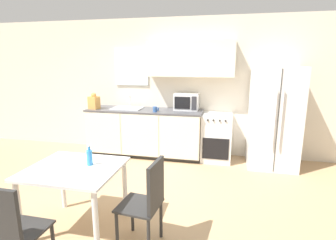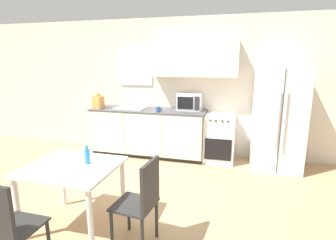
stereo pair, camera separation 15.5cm
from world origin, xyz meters
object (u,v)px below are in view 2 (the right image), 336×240
Objects in this scene: refrigerator at (278,119)px; dining_chair_near at (5,224)px; coffee_mug at (158,109)px; microwave at (190,102)px; oven_range at (219,138)px; dining_table at (73,175)px; drink_bottle at (87,156)px; dining_chair_side at (143,198)px.

refrigerator reaches higher than dining_chair_near.
microwave is at bearing 33.27° from coffee_mug.
refrigerator is at bearing -6.62° from microwave.
oven_range is 0.92× the size of dining_table.
dining_chair_near is (-0.92, -3.45, -0.56)m from microwave.
refrigerator is at bearing 4.42° from coffee_mug.
drink_bottle reaches higher than dining_chair_near.
oven_range is 0.90m from microwave.
refrigerator is at bearing -25.06° from dining_chair_side.
coffee_mug reaches higher than dining_chair_near.
microwave reaches higher than drink_bottle.
oven_range is 2.91m from dining_table.
dining_table is (-0.29, -2.29, -0.36)m from coffee_mug.
drink_bottle reaches higher than oven_range.
refrigerator is 2.13m from coffee_mug.
dining_table is at bearing 83.86° from dining_chair_near.
dining_table is 1.04× the size of dining_chair_near.
dining_table is (-1.43, -2.53, 0.18)m from oven_range.
drink_bottle is at bearing -105.07° from microwave.
microwave is 2.80m from dining_table.
refrigerator is 1.84× the size of dining_table.
oven_range is 8.05× the size of coffee_mug.
dining_table is (-0.82, -2.64, -0.47)m from microwave.
dining_chair_side is (0.04, -2.74, -0.56)m from microwave.
microwave reaches higher than dining_chair_near.
refrigerator is at bearing 53.02° from dining_chair_near.
coffee_mug is 2.21m from drink_bottle.
refrigerator is 3.01m from dining_chair_side.
coffee_mug is 0.12× the size of dining_chair_side.
microwave reaches higher than oven_range.
dining_chair_near is (-0.39, -3.10, -0.45)m from coffee_mug.
refrigerator is (0.99, -0.07, 0.45)m from oven_range.
microwave reaches higher than coffee_mug.
drink_bottle reaches higher than dining_table.
coffee_mug is at bearing 82.77° from dining_table.
dining_table is 0.87m from dining_chair_side.
microwave is at bearing 74.93° from drink_bottle.
refrigerator is 7.67× the size of drink_bottle.
refrigerator reaches higher than microwave.
refrigerator is 3.45m from dining_table.
dining_chair_near reaches higher than oven_range.
dining_chair_near is at bearing -97.10° from coffee_mug.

